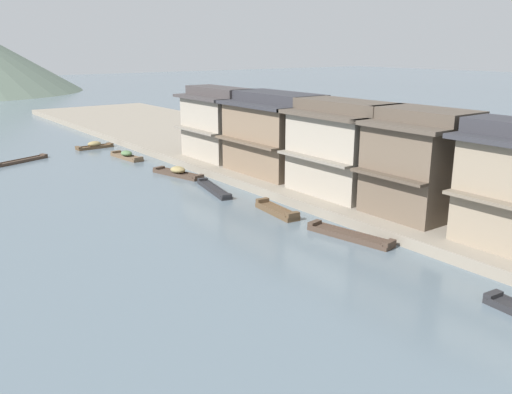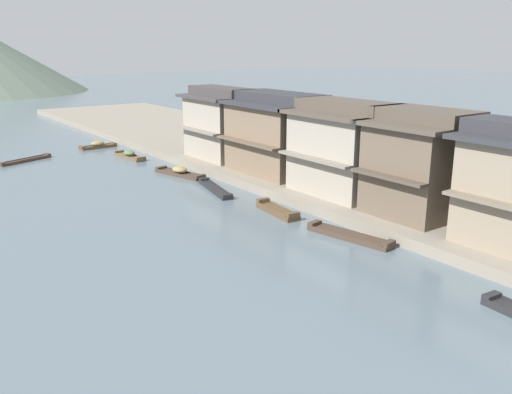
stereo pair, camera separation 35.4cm
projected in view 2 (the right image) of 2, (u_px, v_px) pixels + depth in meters
name	position (u px, v px, depth m)	size (l,w,h in m)	color
riverbank_right	(317.00, 165.00, 46.23)	(18.00, 110.00, 0.64)	gray
boat_moored_nearest	(180.00, 172.00, 43.98)	(2.26, 5.17, 0.77)	#423328
boat_moored_second	(98.00, 145.00, 55.86)	(3.82, 1.31, 0.73)	brown
boat_moored_far	(349.00, 236.00, 29.57)	(1.94, 5.24, 0.44)	#423328
boat_midriver_drifting	(215.00, 189.00, 39.30)	(1.95, 5.48, 0.40)	#232326
boat_midriver_upstream	(277.00, 211.00, 33.96)	(1.35, 3.99, 0.55)	brown
boat_upstream_distant	(129.00, 155.00, 50.79)	(1.46, 4.60, 0.74)	brown
boat_crossing_west	(25.00, 160.00, 49.32)	(5.06, 2.73, 0.35)	#423328
house_waterfront_tall	(422.00, 163.00, 31.23)	(6.41, 5.84, 6.14)	brown
house_waterfront_narrow	(345.00, 148.00, 35.90)	(6.06, 7.26, 6.14)	gray
house_waterfront_far	(279.00, 134.00, 41.92)	(6.59, 8.16, 6.14)	#75604C
house_waterfront_end	(222.00, 123.00, 47.34)	(5.41, 7.17, 6.14)	gray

